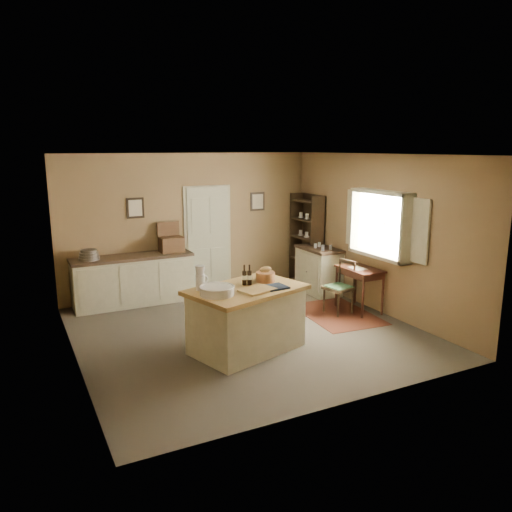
{
  "coord_description": "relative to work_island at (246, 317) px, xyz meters",
  "views": [
    {
      "loc": [
        -3.16,
        -6.6,
        2.8
      ],
      "look_at": [
        0.24,
        0.15,
        1.15
      ],
      "focal_mm": 35.0,
      "sensor_mm": 36.0,
      "label": 1
    }
  ],
  "objects": [
    {
      "name": "wall_left",
      "position": [
        -2.19,
        0.63,
        0.87
      ],
      "size": [
        0.1,
        5.0,
        2.7
      ],
      "primitive_type": "cube",
      "color": "olive",
      "rests_on": "ground"
    },
    {
      "name": "wall_right",
      "position": [
        2.81,
        0.63,
        0.87
      ],
      "size": [
        0.1,
        5.0,
        2.7
      ],
      "primitive_type": "cube",
      "color": "olive",
      "rests_on": "ground"
    },
    {
      "name": "wall_back",
      "position": [
        0.31,
        3.13,
        0.87
      ],
      "size": [
        5.0,
        0.1,
        2.7
      ],
      "primitive_type": "cube",
      "color": "olive",
      "rests_on": "ground"
    },
    {
      "name": "window",
      "position": [
        2.73,
        0.43,
        1.07
      ],
      "size": [
        0.25,
        1.99,
        1.12
      ],
      "color": "beige",
      "rests_on": "ground"
    },
    {
      "name": "wall_front",
      "position": [
        0.31,
        -1.87,
        0.87
      ],
      "size": [
        5.0,
        0.1,
        2.7
      ],
      "primitive_type": "cube",
      "color": "olive",
      "rests_on": "ground"
    },
    {
      "name": "right_cabinet",
      "position": [
        2.51,
        1.94,
        -0.02
      ],
      "size": [
        0.55,
        0.98,
        0.99
      ],
      "color": "beige",
      "rests_on": "ground"
    },
    {
      "name": "rug",
      "position": [
        2.06,
        0.68,
        -0.48
      ],
      "size": [
        1.23,
        1.69,
        0.01
      ],
      "primitive_type": "cube",
      "rotation": [
        0.0,
        0.0,
        -0.08
      ],
      "color": "#562215",
      "rests_on": "ground"
    },
    {
      "name": "desk_chair",
      "position": [
        2.11,
        0.73,
        -0.03
      ],
      "size": [
        0.48,
        0.48,
        0.9
      ],
      "primitive_type": null,
      "rotation": [
        0.0,
        0.0,
        0.16
      ],
      "color": "black",
      "rests_on": "ground"
    },
    {
      "name": "shelving_unit",
      "position": [
        2.66,
        2.57,
        0.45
      ],
      "size": [
        0.32,
        0.84,
        1.87
      ],
      "color": "black",
      "rests_on": "ground"
    },
    {
      "name": "ground",
      "position": [
        0.31,
        0.63,
        -0.48
      ],
      "size": [
        5.0,
        5.0,
        0.0
      ],
      "primitive_type": "plane",
      "color": "brown",
      "rests_on": "ground"
    },
    {
      "name": "writing_desk",
      "position": [
        2.51,
        0.68,
        0.18
      ],
      "size": [
        0.5,
        0.82,
        0.82
      ],
      "color": "#331710",
      "rests_on": "ground"
    },
    {
      "name": "work_island",
      "position": [
        0.0,
        0.0,
        0.0
      ],
      "size": [
        1.79,
        1.42,
        1.2
      ],
      "rotation": [
        0.0,
        0.0,
        0.29
      ],
      "color": "beige",
      "rests_on": "ground"
    },
    {
      "name": "ceiling",
      "position": [
        0.31,
        0.63,
        2.22
      ],
      "size": [
        5.0,
        5.0,
        0.0
      ],
      "primitive_type": "plane",
      "color": "silver",
      "rests_on": "wall_back"
    },
    {
      "name": "framed_prints",
      "position": [
        0.51,
        3.11,
        1.24
      ],
      "size": [
        2.82,
        0.02,
        0.38
      ],
      "color": "black",
      "rests_on": "ground"
    },
    {
      "name": "door",
      "position": [
        0.66,
        3.1,
        0.57
      ],
      "size": [
        0.97,
        0.06,
        2.11
      ],
      "primitive_type": "cube",
      "color": "#B4B597",
      "rests_on": "ground"
    },
    {
      "name": "sideboard",
      "position": [
        -0.9,
        2.83,
        -0.0
      ],
      "size": [
        2.15,
        0.61,
        1.18
      ],
      "color": "beige",
      "rests_on": "ground"
    }
  ]
}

